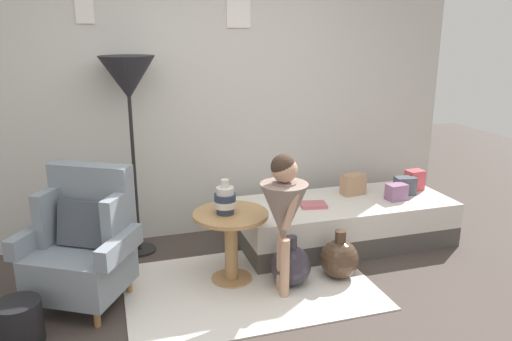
# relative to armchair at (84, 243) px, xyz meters

# --- Properties ---
(gallery_wall) EXTENTS (4.80, 0.12, 2.60)m
(gallery_wall) POSITION_rel_armchair_xyz_m (1.13, 1.04, 0.86)
(gallery_wall) COLOR beige
(gallery_wall) RESTS_ON ground
(rug) EXTENTS (1.84, 1.24, 0.01)m
(rug) POSITION_rel_armchair_xyz_m (1.16, -0.17, -0.43)
(rug) COLOR silver
(rug) RESTS_ON ground
(armchair) EXTENTS (0.90, 0.83, 0.97)m
(armchair) POSITION_rel_armchair_xyz_m (0.00, 0.00, 0.00)
(armchair) COLOR #9E7042
(armchair) RESTS_ON ground
(daybed) EXTENTS (1.90, 0.80, 0.40)m
(daybed) POSITION_rel_armchair_xyz_m (2.22, 0.37, -0.24)
(daybed) COLOR #4C4742
(daybed) RESTS_ON ground
(pillow_head) EXTENTS (0.17, 0.14, 0.19)m
(pillow_head) POSITION_rel_armchair_xyz_m (2.99, 0.46, 0.06)
(pillow_head) COLOR #D64C56
(pillow_head) RESTS_ON daybed
(pillow_mid) EXTENTS (0.20, 0.15, 0.17)m
(pillow_mid) POSITION_rel_armchair_xyz_m (2.83, 0.37, 0.04)
(pillow_mid) COLOR #474C56
(pillow_mid) RESTS_ON daybed
(pillow_back) EXTENTS (0.19, 0.14, 0.15)m
(pillow_back) POSITION_rel_armchair_xyz_m (2.67, 0.26, 0.03)
(pillow_back) COLOR gray
(pillow_back) RESTS_ON daybed
(pillow_extra) EXTENTS (0.23, 0.14, 0.20)m
(pillow_extra) POSITION_rel_armchair_xyz_m (2.37, 0.51, 0.06)
(pillow_extra) COLOR tan
(pillow_extra) RESTS_ON daybed
(side_table) EXTENTS (0.57, 0.57, 0.56)m
(side_table) POSITION_rel_armchair_xyz_m (1.06, -0.02, -0.04)
(side_table) COLOR tan
(side_table) RESTS_ON ground
(vase_striped) EXTENTS (0.16, 0.16, 0.26)m
(vase_striped) POSITION_rel_armchair_xyz_m (1.02, -0.03, 0.23)
(vase_striped) COLOR #2D384C
(vase_striped) RESTS_ON side_table
(floor_lamp) EXTENTS (0.45, 0.45, 1.68)m
(floor_lamp) POSITION_rel_armchair_xyz_m (0.42, 0.72, 1.02)
(floor_lamp) COLOR black
(floor_lamp) RESTS_ON ground
(person_child) EXTENTS (0.34, 0.34, 1.06)m
(person_child) POSITION_rel_armchair_xyz_m (1.37, -0.34, 0.24)
(person_child) COLOR tan
(person_child) RESTS_ON ground
(book_on_daybed) EXTENTS (0.25, 0.20, 0.03)m
(book_on_daybed) POSITION_rel_armchair_xyz_m (1.88, 0.31, -0.02)
(book_on_daybed) COLOR #C76570
(book_on_daybed) RESTS_ON daybed
(demijohn_near) EXTENTS (0.31, 0.31, 0.39)m
(demijohn_near) POSITION_rel_armchair_xyz_m (1.47, -0.23, -0.28)
(demijohn_near) COLOR #332D38
(demijohn_near) RESTS_ON ground
(demijohn_far) EXTENTS (0.31, 0.31, 0.39)m
(demijohn_far) POSITION_rel_armchair_xyz_m (1.88, -0.23, -0.28)
(demijohn_far) COLOR #473323
(demijohn_far) RESTS_ON ground
(magazine_basket) EXTENTS (0.28, 0.28, 0.28)m
(magazine_basket) POSITION_rel_armchair_xyz_m (-0.40, -0.42, -0.30)
(magazine_basket) COLOR black
(magazine_basket) RESTS_ON ground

